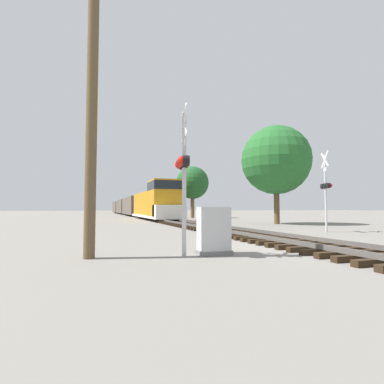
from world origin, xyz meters
The scene contains 9 objects.
ground_plane centered at (0.00, 0.00, 0.00)m, with size 400.00×400.00×0.00m, color slate.
rail_track_bed centered at (0.00, 0.00, 0.14)m, with size 2.60×160.00×0.31m.
freight_train centered at (0.00, 52.46, 1.80)m, with size 3.06×71.62×4.20m.
crossing_signal_near centered at (-4.50, -1.21, 2.46)m, with size 0.46×1.01×4.19m.
crossing_signal_far centered at (5.61, 4.49, 2.53)m, with size 0.58×1.00×4.56m.
relay_cabinet centered at (-3.55, -1.12, 0.67)m, with size 0.94×0.64×1.37m.
utility_pole centered at (-6.96, -0.79, 4.53)m, with size 1.80×0.30×8.82m.
tree_far_right centered at (8.05, 12.96, 5.51)m, with size 5.95×5.95×8.50m.
tree_mid_background centered at (6.50, 31.45, 5.02)m, with size 4.70×4.70×7.40m.
Camera 1 is at (-6.85, -9.20, 1.31)m, focal length 28.00 mm.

